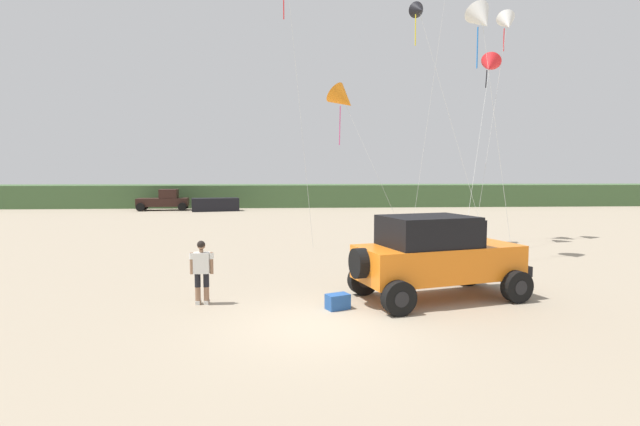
{
  "coord_description": "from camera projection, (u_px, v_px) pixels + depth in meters",
  "views": [
    {
      "loc": [
        -0.75,
        -10.24,
        3.36
      ],
      "look_at": [
        0.18,
        3.01,
        2.27
      ],
      "focal_mm": 26.44,
      "sensor_mm": 36.0,
      "label": 1
    }
  ],
  "objects": [
    {
      "name": "kite_blue_swept",
      "position": [
        507.0,
        23.0,
        23.56
      ],
      "size": [
        2.81,
        2.53,
        11.67
      ],
      "color": "white",
      "rests_on": "ground_plane"
    },
    {
      "name": "distant_pickup",
      "position": [
        164.0,
        200.0,
        44.24
      ],
      "size": [
        4.77,
        2.81,
        1.98
      ],
      "color": "black",
      "rests_on": "ground_plane"
    },
    {
      "name": "jeep",
      "position": [
        436.0,
        255.0,
        12.7
      ],
      "size": [
        5.02,
        3.41,
        2.26
      ],
      "color": "orange",
      "rests_on": "ground_plane"
    },
    {
      "name": "kite_purple_stunt",
      "position": [
        419.0,
        11.0,
        21.71
      ],
      "size": [
        3.11,
        2.73,
        11.38
      ],
      "color": "black",
      "rests_on": "ground_plane"
    },
    {
      "name": "kite_orange_streamer",
      "position": [
        482.0,
        19.0,
        18.25
      ],
      "size": [
        1.81,
        1.94,
        10.17
      ],
      "color": "white",
      "rests_on": "ground_plane"
    },
    {
      "name": "distant_sedan",
      "position": [
        215.0,
        205.0,
        43.39
      ],
      "size": [
        4.47,
        2.58,
        1.2
      ],
      "primitive_type": "cube",
      "rotation": [
        0.0,
        0.0,
        0.22
      ],
      "color": "black",
      "rests_on": "ground_plane"
    },
    {
      "name": "kite_yellow_diamond",
      "position": [
        490.0,
        65.0,
        22.43
      ],
      "size": [
        3.53,
        5.3,
        9.27
      ],
      "color": "red",
      "rests_on": "ground_plane"
    },
    {
      "name": "ground_plane",
      "position": [
        321.0,
        325.0,
        10.51
      ],
      "size": [
        220.0,
        220.0,
        0.0
      ],
      "primitive_type": "plane",
      "color": "gray"
    },
    {
      "name": "dune_ridge",
      "position": [
        265.0,
        195.0,
        50.54
      ],
      "size": [
        90.0,
        7.02,
        2.27
      ],
      "primitive_type": "cube",
      "color": "#426038",
      "rests_on": "ground_plane"
    },
    {
      "name": "kite_white_parafoil",
      "position": [
        343.0,
        99.0,
        23.72
      ],
      "size": [
        3.82,
        3.24,
        8.1
      ],
      "color": "orange",
      "rests_on": "ground_plane"
    },
    {
      "name": "person_watching",
      "position": [
        202.0,
        269.0,
        12.15
      ],
      "size": [
        0.62,
        0.3,
        1.67
      ],
      "color": "#8C664C",
      "rests_on": "ground_plane"
    },
    {
      "name": "cooler_box",
      "position": [
        338.0,
        302.0,
        11.78
      ],
      "size": [
        0.66,
        0.55,
        0.38
      ],
      "primitive_type": "cube",
      "rotation": [
        0.0,
        0.0,
        0.4
      ],
      "color": "#23519E",
      "rests_on": "ground_plane"
    }
  ]
}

